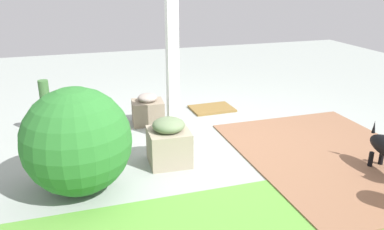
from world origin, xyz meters
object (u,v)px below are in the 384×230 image
Objects in this scene: porch_pillar at (172,38)px; doormat at (212,109)px; stone_planter_nearest at (148,110)px; round_shrub at (77,141)px; terracotta_pot_broad at (91,113)px; terracotta_pot_tall at (47,117)px; stone_planter_mid at (169,142)px.

porch_pillar is 1.65m from doormat.
round_shrub is at bearing 58.22° from stone_planter_nearest.
terracotta_pot_broad is 0.76× the size of terracotta_pot_tall.
stone_planter_nearest is 0.61× the size of terracotta_pot_tall.
stone_planter_mid is at bearing 70.87° from porch_pillar.
terracotta_pot_tall reaches higher than stone_planter_mid.
terracotta_pot_broad is 0.56m from terracotta_pot_tall.
stone_planter_mid is at bearing 88.97° from stone_planter_nearest.
round_shrub is (1.09, 0.87, -0.70)m from porch_pillar.
doormat is (-1.89, -1.73, -0.46)m from round_shrub.
stone_planter_nearest is 0.44× the size of round_shrub.
doormat is (-0.98, -0.27, -0.17)m from stone_planter_nearest.
round_shrub is (0.91, 1.46, 0.29)m from stone_planter_nearest.
porch_pillar is 1.76m from terracotta_pot_tall.
doormat is at bearing -171.52° from terracotta_pot_tall.
round_shrub is 1.45m from terracotta_pot_tall.
porch_pillar is at bearing -141.38° from round_shrub.
round_shrub reaches higher than stone_planter_nearest.
round_shrub is at bearing 17.66° from stone_planter_mid.
terracotta_pot_tall is (1.21, 0.06, 0.06)m from stone_planter_nearest.
stone_planter_mid is (0.02, 1.18, 0.05)m from stone_planter_nearest.
stone_planter_mid is 1.77m from doormat.
stone_planter_mid is 0.93× the size of terracotta_pot_broad.
stone_planter_nearest is at bearing -177.17° from terracotta_pot_tall.
terracotta_pot_broad is at bearing -99.16° from round_shrub.
terracotta_pot_tall is 2.23m from doormat.
stone_planter_nearest is 1.03m from doormat.
round_shrub is at bearing 42.52° from doormat.
doormat is at bearing -137.48° from round_shrub.
round_shrub is at bearing 38.62° from porch_pillar.
terracotta_pot_tall is (1.40, -0.53, -0.93)m from porch_pillar.
terracotta_pot_broad is at bearing 23.31° from stone_planter_nearest.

